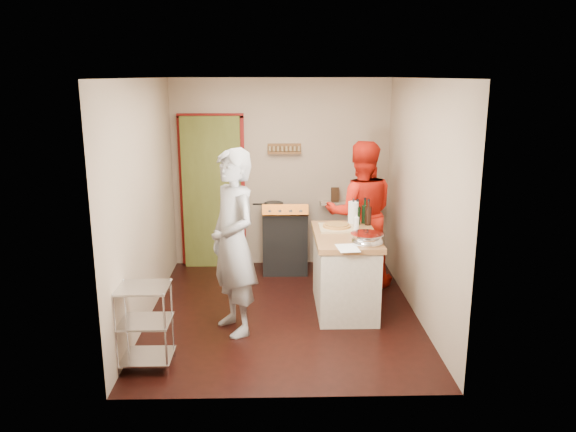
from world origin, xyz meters
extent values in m
plane|color=black|center=(0.00, 0.00, 0.00)|extent=(3.50, 3.50, 0.00)
cube|color=tan|center=(0.00, 1.75, 1.30)|extent=(3.00, 0.04, 2.60)
cube|color=#565B23|center=(-0.95, 1.80, 1.05)|extent=(0.80, 0.40, 2.10)
cube|color=maroon|center=(-1.37, 1.73, 1.05)|extent=(0.06, 0.06, 2.10)
cube|color=maroon|center=(-0.53, 1.73, 1.05)|extent=(0.06, 0.06, 2.10)
cube|color=maroon|center=(-0.95, 1.73, 2.10)|extent=(0.90, 0.06, 0.06)
cube|color=brown|center=(0.05, 1.70, 1.60)|extent=(0.46, 0.09, 0.03)
cube|color=brown|center=(0.05, 1.74, 1.66)|extent=(0.46, 0.02, 0.12)
cube|color=olive|center=(0.05, 1.70, 1.66)|extent=(0.42, 0.04, 0.07)
cube|color=tan|center=(0.95, 1.65, 0.90)|extent=(0.80, 0.18, 0.04)
cube|color=black|center=(0.75, 1.65, 1.02)|extent=(0.10, 0.14, 0.22)
cube|color=tan|center=(-1.50, 0.00, 1.30)|extent=(0.04, 3.50, 2.60)
cube|color=tan|center=(1.50, 0.00, 1.30)|extent=(0.04, 3.50, 2.60)
cube|color=white|center=(0.00, 0.00, 2.61)|extent=(3.00, 3.50, 0.02)
cube|color=black|center=(0.05, 1.43, 0.40)|extent=(0.60, 0.55, 0.80)
cube|color=black|center=(0.05, 1.43, 0.83)|extent=(0.60, 0.55, 0.06)
cube|color=#9C4D16|center=(0.05, 1.15, 0.92)|extent=(0.60, 0.15, 0.17)
cylinder|color=black|center=(-0.10, 1.56, 0.91)|extent=(0.26, 0.26, 0.05)
cylinder|color=silver|center=(-1.50, -1.38, 0.40)|extent=(0.02, 0.02, 0.80)
cylinder|color=silver|center=(-1.06, -1.38, 0.40)|extent=(0.02, 0.02, 0.80)
cylinder|color=silver|center=(-1.50, -1.02, 0.40)|extent=(0.02, 0.02, 0.80)
cylinder|color=silver|center=(-1.06, -1.02, 0.40)|extent=(0.02, 0.02, 0.80)
cube|color=silver|center=(-1.28, -1.20, 0.10)|extent=(0.48, 0.40, 0.02)
cube|color=silver|center=(-1.28, -1.20, 0.45)|extent=(0.48, 0.40, 0.02)
cube|color=silver|center=(-1.28, -1.20, 0.78)|extent=(0.48, 0.40, 0.02)
cube|color=beige|center=(0.71, 0.10, 0.42)|extent=(0.64, 1.13, 0.84)
cube|color=olive|center=(0.71, 0.10, 0.87)|extent=(0.70, 1.19, 0.06)
cube|color=#D7B783|center=(0.63, 0.31, 0.91)|extent=(0.40, 0.40, 0.02)
cylinder|color=gold|center=(0.63, 0.31, 0.93)|extent=(0.32, 0.32, 0.02)
ellipsoid|color=silver|center=(0.89, -0.28, 0.95)|extent=(0.35, 0.35, 0.11)
cylinder|color=white|center=(0.85, 0.50, 1.04)|extent=(0.12, 0.12, 0.28)
cylinder|color=silver|center=(0.84, 0.18, 0.98)|extent=(0.06, 0.06, 0.17)
cube|color=white|center=(0.66, -0.44, 0.90)|extent=(0.24, 0.32, 0.00)
cylinder|color=black|center=(0.99, 0.56, 1.05)|extent=(0.08, 0.08, 0.31)
cylinder|color=black|center=(1.02, 0.48, 1.05)|extent=(0.08, 0.08, 0.31)
cylinder|color=black|center=(0.89, 0.50, 1.05)|extent=(0.08, 0.08, 0.31)
imported|color=silver|center=(-0.51, -0.45, 0.97)|extent=(0.75, 0.84, 1.93)
imported|color=red|center=(1.00, 0.94, 0.92)|extent=(0.93, 0.74, 1.85)
camera|label=1|loc=(-0.09, -5.95, 2.63)|focal=35.00mm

